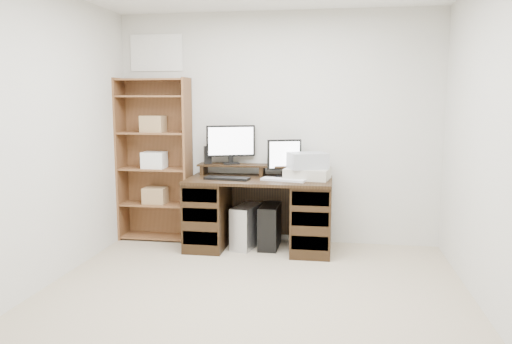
% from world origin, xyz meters
% --- Properties ---
extents(room, '(3.54, 4.04, 2.54)m').
position_xyz_m(room, '(-0.00, 0.00, 1.25)').
color(room, tan).
rests_on(room, ground).
extents(desk, '(1.50, 0.70, 0.75)m').
position_xyz_m(desk, '(-0.14, 1.64, 0.39)').
color(desk, black).
rests_on(desk, ground).
extents(riser_shelf, '(1.40, 0.22, 0.12)m').
position_xyz_m(riser_shelf, '(-0.14, 1.85, 0.84)').
color(riser_shelf, black).
rests_on(riser_shelf, desk).
extents(monitor_wide, '(0.51, 0.22, 0.42)m').
position_xyz_m(monitor_wide, '(-0.49, 1.87, 1.10)').
color(monitor_wide, black).
rests_on(monitor_wide, riser_shelf).
extents(monitor_small, '(0.35, 0.19, 0.40)m').
position_xyz_m(monitor_small, '(0.11, 1.79, 0.97)').
color(monitor_small, black).
rests_on(monitor_small, desk).
extents(speaker, '(0.10, 0.10, 0.19)m').
position_xyz_m(speaker, '(-0.74, 1.83, 0.97)').
color(speaker, black).
rests_on(speaker, riser_shelf).
extents(keyboard_black, '(0.48, 0.21, 0.03)m').
position_xyz_m(keyboard_black, '(-0.46, 1.53, 0.76)').
color(keyboard_black, black).
rests_on(keyboard_black, desk).
extents(keyboard_white, '(0.48, 0.25, 0.02)m').
position_xyz_m(keyboard_white, '(0.12, 1.54, 0.76)').
color(keyboard_white, silver).
rests_on(keyboard_white, desk).
extents(mouse, '(0.11, 0.08, 0.04)m').
position_xyz_m(mouse, '(0.46, 1.54, 0.77)').
color(mouse, white).
rests_on(mouse, desk).
extents(printer, '(0.49, 0.40, 0.11)m').
position_xyz_m(printer, '(0.36, 1.69, 0.81)').
color(printer, '#BAB4A2').
rests_on(printer, desk).
extents(basket, '(0.45, 0.39, 0.16)m').
position_xyz_m(basket, '(0.36, 1.69, 0.94)').
color(basket, '#9DA1A7').
rests_on(basket, printer).
extents(tower_silver, '(0.30, 0.48, 0.45)m').
position_xyz_m(tower_silver, '(-0.28, 1.67, 0.23)').
color(tower_silver, silver).
rests_on(tower_silver, ground).
extents(tower_black, '(0.20, 0.46, 0.46)m').
position_xyz_m(tower_black, '(-0.04, 1.71, 0.23)').
color(tower_black, black).
rests_on(tower_black, ground).
extents(bookshelf, '(0.80, 0.30, 1.80)m').
position_xyz_m(bookshelf, '(-1.35, 1.86, 0.92)').
color(bookshelf, brown).
rests_on(bookshelf, ground).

